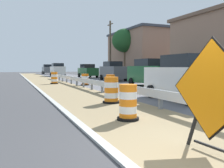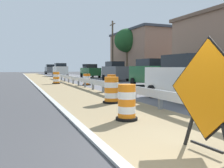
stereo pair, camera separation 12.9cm
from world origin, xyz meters
name	(u,v)px [view 1 (the left image)]	position (x,y,z in m)	size (l,w,h in m)	color
ground_plane	(195,155)	(0.00, 0.00, 0.00)	(160.00, 160.00, 0.00)	#3D3D3F
median_dirt_strip	(217,151)	(0.51, 0.00, 0.00)	(3.41, 120.00, 0.01)	#8E7A56
curb_near_edge	(128,166)	(-1.30, 0.00, 0.00)	(0.20, 120.00, 0.11)	#ADADA8
warning_sign_diamond	(211,93)	(0.30, -0.01, 1.07)	(0.18, 1.83, 2.06)	black
traffic_barrel_nearest	(128,104)	(0.15, 2.96, 0.46)	(0.64, 0.64, 1.03)	orange
traffic_barrel_close	(111,91)	(0.96, 6.23, 0.50)	(0.74, 0.74, 1.11)	orange
traffic_barrel_mid	(110,84)	(2.86, 11.06, 0.48)	(0.69, 0.69, 1.06)	orange
traffic_barrel_far	(85,80)	(2.75, 16.49, 0.43)	(0.72, 0.72, 0.97)	orange
traffic_barrel_farther	(54,79)	(0.61, 19.19, 0.49)	(0.71, 0.71, 1.09)	orange
car_lead_near_lane	(47,69)	(4.33, 52.89, 1.08)	(2.08, 4.74, 2.17)	#4C5156
car_trailing_near_lane	(113,71)	(7.77, 22.40, 1.09)	(2.01, 4.77, 2.19)	#4C5156
car_lead_far_lane	(58,70)	(4.28, 38.86, 1.11)	(2.17, 4.28, 2.23)	silver
car_mid_far_lane	(151,73)	(7.24, 13.28, 1.09)	(2.16, 4.76, 2.18)	#195128
car_trailing_far_lane	(187,78)	(4.43, 5.65, 1.04)	(2.17, 4.34, 2.08)	silver
car_distant_a	(88,71)	(7.50, 31.61, 1.00)	(2.18, 4.52, 1.99)	#195128
roadside_shop_far	(148,55)	(15.73, 27.97, 3.39)	(8.76, 11.73, 6.75)	#93705B
utility_pole_mid	(110,48)	(10.03, 28.91, 4.19)	(0.24, 1.80, 8.06)	brown
bush_roadside	(202,78)	(8.64, 9.28, 0.78)	(2.47, 2.47, 1.56)	#337533
tree_roadside	(125,41)	(11.55, 27.20, 5.16)	(3.63, 3.63, 6.83)	brown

